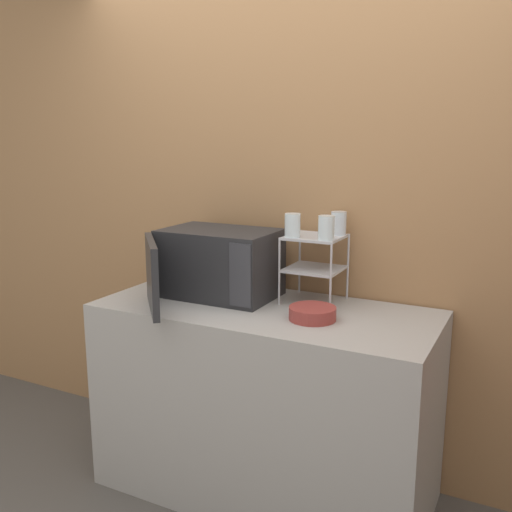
{
  "coord_description": "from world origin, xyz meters",
  "views": [
    {
      "loc": [
        1.11,
        -1.91,
        1.7
      ],
      "look_at": [
        -0.06,
        0.38,
        1.16
      ],
      "focal_mm": 40.0,
      "sensor_mm": 36.0,
      "label": 1
    }
  ],
  "objects_px": {
    "glass_front_right": "(326,228)",
    "bowl": "(312,313)",
    "glass_front_left": "(293,225)",
    "glass_back_right": "(339,223)",
    "microwave": "(216,264)",
    "dish_rack": "(315,254)"
  },
  "relations": [
    {
      "from": "glass_back_right",
      "to": "bowl",
      "type": "xyz_separation_m",
      "value": [
        0.01,
        -0.34,
        -0.35
      ]
    },
    {
      "from": "microwave",
      "to": "bowl",
      "type": "distance_m",
      "value": 0.59
    },
    {
      "from": "bowl",
      "to": "glass_back_right",
      "type": "bearing_deg",
      "value": 91.79
    },
    {
      "from": "glass_front_left",
      "to": "glass_front_right",
      "type": "relative_size",
      "value": 1.0
    },
    {
      "from": "microwave",
      "to": "glass_front_right",
      "type": "xyz_separation_m",
      "value": [
        0.54,
        0.05,
        0.21
      ]
    },
    {
      "from": "microwave",
      "to": "glass_back_right",
      "type": "xyz_separation_m",
      "value": [
        0.55,
        0.21,
        0.21
      ]
    },
    {
      "from": "microwave",
      "to": "dish_rack",
      "type": "distance_m",
      "value": 0.48
    },
    {
      "from": "glass_front_left",
      "to": "glass_front_right",
      "type": "height_order",
      "value": "same"
    },
    {
      "from": "glass_front_right",
      "to": "dish_rack",
      "type": "bearing_deg",
      "value": 136.79
    },
    {
      "from": "dish_rack",
      "to": "glass_back_right",
      "type": "bearing_deg",
      "value": 43.38
    },
    {
      "from": "glass_front_left",
      "to": "bowl",
      "type": "distance_m",
      "value": 0.43
    },
    {
      "from": "glass_front_left",
      "to": "glass_back_right",
      "type": "distance_m",
      "value": 0.23
    },
    {
      "from": "glass_front_left",
      "to": "glass_back_right",
      "type": "bearing_deg",
      "value": 44.21
    },
    {
      "from": "dish_rack",
      "to": "glass_front_right",
      "type": "distance_m",
      "value": 0.18
    },
    {
      "from": "glass_front_left",
      "to": "glass_back_right",
      "type": "height_order",
      "value": "same"
    },
    {
      "from": "microwave",
      "to": "dish_rack",
      "type": "xyz_separation_m",
      "value": [
        0.46,
        0.13,
        0.06
      ]
    },
    {
      "from": "dish_rack",
      "to": "glass_back_right",
      "type": "height_order",
      "value": "glass_back_right"
    },
    {
      "from": "glass_front_right",
      "to": "bowl",
      "type": "xyz_separation_m",
      "value": [
        0.01,
        -0.18,
        -0.35
      ]
    },
    {
      "from": "dish_rack",
      "to": "glass_front_right",
      "type": "xyz_separation_m",
      "value": [
        0.08,
        -0.08,
        0.14
      ]
    },
    {
      "from": "microwave",
      "to": "bowl",
      "type": "height_order",
      "value": "microwave"
    },
    {
      "from": "glass_front_left",
      "to": "bowl",
      "type": "height_order",
      "value": "glass_front_left"
    },
    {
      "from": "glass_back_right",
      "to": "bowl",
      "type": "distance_m",
      "value": 0.48
    }
  ]
}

